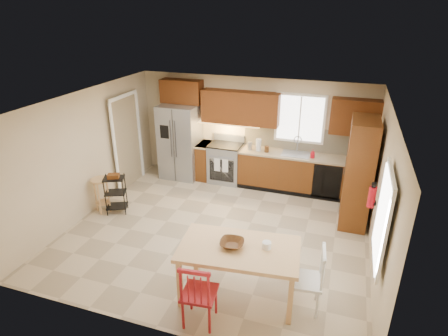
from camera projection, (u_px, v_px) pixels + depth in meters
floor at (217, 231)px, 7.17m from camera, size 5.50×5.50×0.00m
ceiling at (216, 102)px, 6.17m from camera, size 5.50×5.00×0.02m
wall_back at (252, 131)px, 8.84m from camera, size 5.50×0.02×2.50m
wall_front at (147, 252)px, 4.49m from camera, size 5.50×0.02×2.50m
wall_left at (87, 154)px, 7.47m from camera, size 0.02×5.00×2.50m
wall_right at (382, 194)px, 5.87m from camera, size 0.02×5.00×2.50m
refrigerator at (180, 142)px, 9.14m from camera, size 0.92×0.75×1.82m
range_stove at (226, 163)px, 9.04m from camera, size 0.76×0.63×0.92m
base_cabinet_narrow at (205, 161)px, 9.22m from camera, size 0.30×0.60×0.90m
base_cabinet_run at (302, 173)px, 8.52m from camera, size 2.92×0.60×0.90m
dishwasher at (327, 182)px, 8.11m from camera, size 0.60×0.02×0.78m
backsplash at (307, 139)px, 8.48m from camera, size 2.92×0.03×0.55m
upper_over_fridge at (182, 91)px, 8.84m from camera, size 1.00×0.35×0.55m
upper_left_block at (240, 108)px, 8.53m from camera, size 1.80×0.35×0.75m
upper_right_block at (355, 117)px, 7.81m from camera, size 1.00×0.35×0.75m
window_back at (300, 118)px, 8.34m from camera, size 1.12×0.04×1.12m
sink at (295, 156)px, 8.42m from camera, size 0.62×0.46×0.16m
undercab_glow at (227, 123)px, 8.75m from camera, size 1.60×0.30×0.01m
soap_bottle at (313, 154)px, 8.16m from camera, size 0.09×0.09×0.19m
paper_towel at (258, 145)px, 8.55m from camera, size 0.12×0.12×0.28m
canister_steel at (250, 146)px, 8.63m from camera, size 0.11×0.11×0.18m
canister_wood at (267, 149)px, 8.49m from camera, size 0.10×0.10×0.14m
pantry at (359, 173)px, 7.08m from camera, size 0.50×0.95×2.10m
fire_extinguisher at (372, 197)px, 6.09m from camera, size 0.12×0.12×0.36m
window_right at (383, 218)px, 4.81m from camera, size 0.04×1.02×1.32m
doorway at (127, 143)px, 8.65m from camera, size 0.04×0.95×2.10m
dining_table at (239, 272)px, 5.43m from camera, size 1.78×1.12×0.82m
chair_red at (199, 292)px, 4.93m from camera, size 0.51×0.51×0.99m
chair_white at (306, 279)px, 5.16m from camera, size 0.51×0.51×0.99m
table_bowl at (232, 246)px, 5.29m from camera, size 0.38×0.38×0.08m
table_jar at (267, 247)px, 5.23m from camera, size 0.15×0.15×0.16m
bar_stool at (102, 195)px, 7.70m from camera, size 0.46×0.46×0.75m
utility_cart at (116, 194)px, 7.67m from camera, size 0.50×0.45×0.82m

